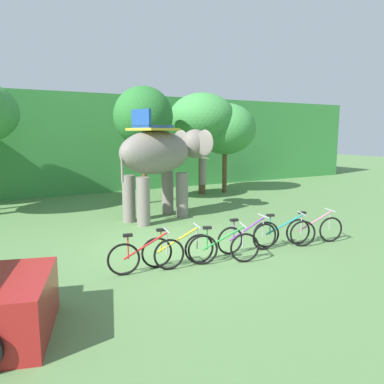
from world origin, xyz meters
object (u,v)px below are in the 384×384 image
(tree_left, at_px, (143,117))
(bike_green, at_px, (224,247))
(tree_center_right, at_px, (225,129))
(bike_teal, at_px, (284,233))
(bike_yellow, at_px, (178,249))
(bike_pink, at_px, (314,229))
(tree_center, at_px, (202,119))
(bike_red, at_px, (147,256))
(bike_purple, at_px, (247,237))
(elephant, at_px, (163,156))

(tree_left, height_order, bike_green, tree_left)
(tree_center_right, bearing_deg, bike_teal, -114.21)
(bike_yellow, xyz_separation_m, bike_pink, (4.09, -0.24, 0.00))
(tree_center, distance_m, bike_red, 11.29)
(tree_left, xyz_separation_m, bike_pink, (1.84, -7.79, -3.29))
(tree_center, distance_m, bike_yellow, 10.81)
(tree_left, distance_m, bike_pink, 8.66)
(bike_red, distance_m, bike_purple, 2.79)
(tree_left, height_order, tree_center, tree_left)
(elephant, xyz_separation_m, bike_teal, (1.32, -4.78, -1.82))
(bike_red, relative_size, bike_yellow, 1.01)
(tree_left, distance_m, bike_red, 8.83)
(bike_purple, xyz_separation_m, bike_pink, (2.10, -0.26, 0.00))
(bike_purple, bearing_deg, tree_center_right, 59.43)
(tree_center, bearing_deg, bike_green, -117.77)
(tree_center, distance_m, bike_pink, 9.54)
(tree_left, relative_size, tree_center_right, 1.10)
(bike_yellow, bearing_deg, tree_center_right, 50.43)
(bike_teal, bearing_deg, bike_green, -172.46)
(bike_yellow, bearing_deg, bike_purple, 0.57)
(tree_center, xyz_separation_m, tree_center_right, (1.23, -0.17, -0.50))
(bike_red, height_order, bike_green, same)
(tree_center_right, relative_size, bike_red, 2.65)
(bike_pink, bearing_deg, tree_center_right, 71.75)
(bike_teal, bearing_deg, tree_left, 96.47)
(bike_green, bearing_deg, bike_red, 169.34)
(bike_yellow, bearing_deg, tree_left, 73.44)
(tree_left, distance_m, bike_purple, 8.23)
(tree_left, relative_size, bike_pink, 2.98)
(bike_red, bearing_deg, tree_center, 52.97)
(tree_center, xyz_separation_m, bike_green, (-4.72, -8.95, -3.31))
(tree_center_right, distance_m, bike_teal, 9.74)
(tree_center_right, height_order, bike_red, tree_center_right)
(bike_yellow, relative_size, bike_teal, 1.06)
(tree_center, bearing_deg, elephant, -135.12)
(bike_purple, bearing_deg, bike_green, -157.75)
(tree_center, relative_size, bike_green, 3.03)
(tree_center_right, relative_size, bike_green, 2.75)
(tree_center_right, height_order, elephant, tree_center_right)
(tree_left, xyz_separation_m, tree_center_right, (4.69, 0.84, -0.48))
(bike_yellow, bearing_deg, bike_red, -176.15)
(bike_pink, bearing_deg, tree_center, 79.61)
(bike_green, bearing_deg, bike_purple, 22.25)
(bike_purple, bearing_deg, tree_center, 66.50)
(tree_center_right, height_order, bike_yellow, tree_center_right)
(tree_left, bearing_deg, bike_purple, -91.94)
(elephant, height_order, bike_pink, elephant)
(bike_red, height_order, bike_teal, same)
(bike_red, bearing_deg, elephant, 61.27)
(tree_center_right, bearing_deg, bike_pink, -108.25)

